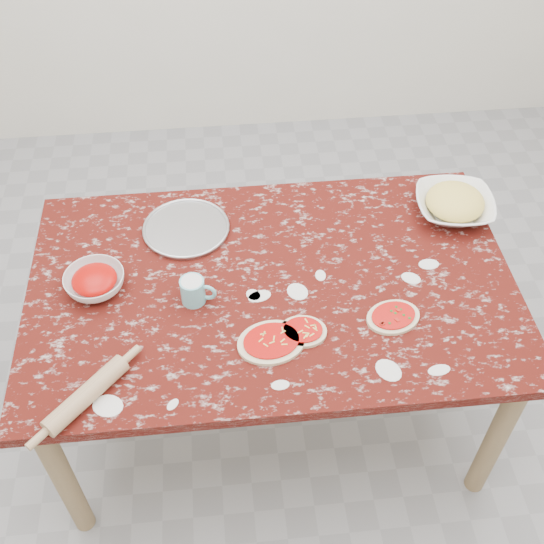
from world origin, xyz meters
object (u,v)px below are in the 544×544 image
at_px(worktable, 272,299).
at_px(sauce_bowl, 95,282).
at_px(cheese_bowl, 454,206).
at_px(flour_mug, 194,291).
at_px(pizza_tray, 186,229).
at_px(rolling_pin, 86,395).

xyz_separation_m(worktable, sauce_bowl, (-0.57, 0.03, 0.11)).
distance_m(cheese_bowl, flour_mug, 1.00).
relative_size(pizza_tray, rolling_pin, 1.07).
bearing_deg(flour_mug, rolling_pin, -132.06).
relative_size(sauce_bowl, flour_mug, 1.69).
relative_size(worktable, rolling_pin, 5.72).
bearing_deg(cheese_bowl, sauce_bowl, -169.17).
relative_size(worktable, flour_mug, 13.89).
bearing_deg(cheese_bowl, flour_mug, -160.98).
height_order(sauce_bowl, cheese_bowl, cheese_bowl).
relative_size(pizza_tray, cheese_bowl, 1.08).
xyz_separation_m(sauce_bowl, rolling_pin, (0.01, -0.43, -0.00)).
height_order(pizza_tray, flour_mug, flour_mug).
bearing_deg(sauce_bowl, worktable, -3.18).
xyz_separation_m(flour_mug, rolling_pin, (-0.31, -0.34, -0.02)).
relative_size(cheese_bowl, rolling_pin, 1.00).
height_order(pizza_tray, cheese_bowl, cheese_bowl).
xyz_separation_m(pizza_tray, rolling_pin, (-0.29, -0.67, 0.02)).
bearing_deg(sauce_bowl, flour_mug, -14.73).
xyz_separation_m(worktable, rolling_pin, (-0.56, -0.39, 0.11)).
height_order(worktable, cheese_bowl, cheese_bowl).
relative_size(worktable, sauce_bowl, 8.21).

